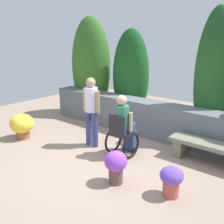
{
  "coord_description": "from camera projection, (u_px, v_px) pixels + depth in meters",
  "views": [
    {
      "loc": [
        3.29,
        -3.77,
        2.47
      ],
      "look_at": [
        -0.35,
        0.59,
        0.85
      ],
      "focal_mm": 42.43,
      "sensor_mm": 36.0,
      "label": 1
    }
  ],
  "objects": [
    {
      "name": "stone_bench",
      "position": [
        207.0,
        149.0,
        5.32
      ],
      "size": [
        1.5,
        0.45,
        0.44
      ],
      "rotation": [
        0.0,
        0.0,
        0.02
      ],
      "color": "slate",
      "rests_on": "ground"
    },
    {
      "name": "person_standing_companion",
      "position": [
        91.0,
        108.0,
        6.0
      ],
      "size": [
        0.49,
        0.3,
        1.61
      ],
      "rotation": [
        0.0,
        0.0,
        -0.26
      ],
      "color": "#394173",
      "rests_on": "ground"
    },
    {
      "name": "person_in_wheelchair",
      "position": [
        123.0,
        127.0,
        5.6
      ],
      "size": [
        0.53,
        0.66,
        1.33
      ],
      "rotation": [
        0.0,
        0.0,
        0.2
      ],
      "color": "black",
      "rests_on": "ground"
    },
    {
      "name": "flower_pot_terracotta_by_wall",
      "position": [
        22.0,
        125.0,
        6.59
      ],
      "size": [
        0.59,
        0.59,
        0.64
      ],
      "color": "#8F593D",
      "rests_on": "ground"
    },
    {
      "name": "flower_pot_purple_near",
      "position": [
        171.0,
        179.0,
        4.19
      ],
      "size": [
        0.38,
        0.38,
        0.51
      ],
      "color": "#BC5147",
      "rests_on": "ground"
    },
    {
      "name": "flower_pot_red_accent",
      "position": [
        116.0,
        165.0,
        4.56
      ],
      "size": [
        0.4,
        0.4,
        0.6
      ],
      "color": "brown",
      "rests_on": "ground"
    },
    {
      "name": "hedge_backdrop",
      "position": [
        159.0,
        75.0,
        7.06
      ],
      "size": [
        6.94,
        1.13,
        3.15
      ],
      "color": "#356825",
      "rests_on": "ground"
    },
    {
      "name": "ground_plane",
      "position": [
        107.0,
        160.0,
        5.5
      ],
      "size": [
        11.83,
        11.83,
        0.0
      ],
      "primitive_type": "plane",
      "color": "gray"
    },
    {
      "name": "stone_retaining_wall",
      "position": [
        154.0,
        120.0,
        6.73
      ],
      "size": [
        6.71,
        0.58,
        0.89
      ],
      "primitive_type": "cube",
      "color": "slate",
      "rests_on": "ground"
    }
  ]
}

